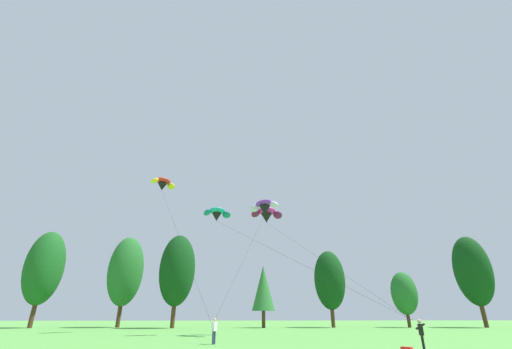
{
  "coord_description": "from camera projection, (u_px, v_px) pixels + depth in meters",
  "views": [
    {
      "loc": [
        -3.65,
        1.05,
        1.95
      ],
      "look_at": [
        -2.72,
        24.76,
        12.13
      ],
      "focal_mm": 22.9,
      "sensor_mm": 36.0,
      "label": 1
    }
  ],
  "objects": [
    {
      "name": "parafoil_kite_far_red_yellow",
      "position": [
        163.0,
        184.0,
        44.49
      ],
      "size": [
        10.64,
        17.8,
        17.99
      ],
      "color": "red"
    },
    {
      "name": "kite_flyer_near",
      "position": [
        214.0,
        329.0,
        23.23
      ],
      "size": [
        0.46,
        0.59,
        1.69
      ],
      "color": "navy",
      "rests_on": "ground_plane"
    },
    {
      "name": "parafoil_kite_mid_teal",
      "position": [
        217.0,
        214.0,
        37.33
      ],
      "size": [
        14.69,
        16.93,
        11.7
      ],
      "color": "teal"
    },
    {
      "name": "parafoil_kite_high_purple",
      "position": [
        264.0,
        207.0,
        36.55
      ],
      "size": [
        6.21,
        10.63,
        12.7
      ],
      "color": "purple"
    },
    {
      "name": "parafoil_kite_low_magenta",
      "position": [
        267.0,
        215.0,
        38.09
      ],
      "size": [
        9.17,
        17.22,
        12.02
      ],
      "color": "#D12893"
    },
    {
      "name": "treeline_tree_e",
      "position": [
        330.0,
        280.0,
        54.33
      ],
      "size": [
        5.02,
        5.02,
        11.92
      ],
      "color": "#472D19",
      "rests_on": "ground_plane"
    },
    {
      "name": "kite_flyer_mid",
      "position": [
        421.0,
        332.0,
        18.67
      ],
      "size": [
        0.7,
        0.72,
        1.69
      ],
      "color": "black",
      "rests_on": "ground_plane"
    },
    {
      "name": "treeline_tree_d",
      "position": [
        263.0,
        288.0,
        52.97
      ],
      "size": [
        3.67,
        3.67,
        9.4
      ],
      "color": "#472D19",
      "rests_on": "ground_plane"
    },
    {
      "name": "treeline_tree_f",
      "position": [
        404.0,
        293.0,
        53.68
      ],
      "size": [
        4.1,
        4.1,
        8.5
      ],
      "color": "#472D19",
      "rests_on": "ground_plane"
    },
    {
      "name": "treeline_tree_b",
      "position": [
        126.0,
        271.0,
        55.21
      ],
      "size": [
        5.68,
        5.68,
        14.37
      ],
      "color": "#472D19",
      "rests_on": "ground_plane"
    },
    {
      "name": "treeline_tree_a",
      "position": [
        44.0,
        267.0,
        52.99
      ],
      "size": [
        5.79,
        5.79,
        14.77
      ],
      "color": "#472D19",
      "rests_on": "ground_plane"
    },
    {
      "name": "treeline_tree_c",
      "position": [
        177.0,
        270.0,
        52.25
      ],
      "size": [
        5.59,
        5.59,
        14.02
      ],
      "color": "#472D19",
      "rests_on": "ground_plane"
    },
    {
      "name": "treeline_tree_g",
      "position": [
        473.0,
        270.0,
        54.73
      ],
      "size": [
        5.69,
        5.69,
        14.4
      ],
      "color": "#472D19",
      "rests_on": "ground_plane"
    }
  ]
}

